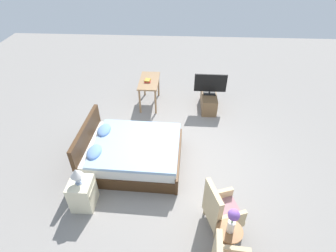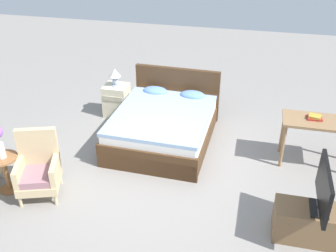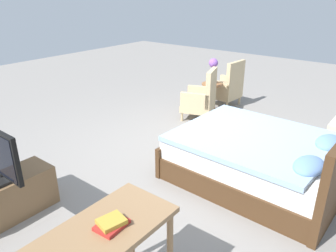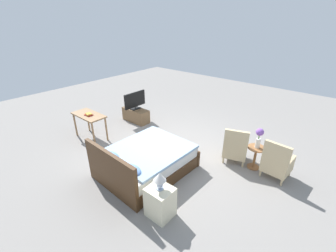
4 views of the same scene
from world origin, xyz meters
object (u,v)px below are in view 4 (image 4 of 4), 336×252
bed (145,161)px  table_lamp (160,179)px  tv_stand (136,115)px  vanity_desk (89,118)px  flower_vase (259,136)px  tv_flatscreen (135,100)px  armchair_by_window_right (235,148)px  nightstand (160,202)px  book_stack (89,114)px  armchair_by_window_left (277,163)px  side_table (255,155)px

bed → table_lamp: size_ratio=6.10×
tv_stand → vanity_desk: (0.11, 1.65, 0.41)m
flower_vase → tv_flatscreen: bearing=0.1°
armchair_by_window_right → tv_stand: (3.61, -0.05, -0.15)m
nightstand → vanity_desk: (3.47, -0.82, 0.34)m
nightstand → book_stack: 3.52m
armchair_by_window_left → nightstand: (1.21, 2.42, -0.08)m
vanity_desk → book_stack: size_ratio=4.72×
side_table → table_lamp: (0.72, 2.48, 0.46)m
armchair_by_window_right → tv_flatscreen: bearing=-0.8°
side_table → vanity_desk: 4.51m
armchair_by_window_right → table_lamp: 2.47m
bed → nightstand: bed is taller
bed → flower_vase: (-1.81, -1.79, 0.54)m
book_stack → armchair_by_window_left: bearing=-160.6°
side_table → book_stack: size_ratio=2.49×
tv_stand → nightstand: bearing=143.6°
side_table → tv_flatscreen: bearing=0.1°
nightstand → vanity_desk: bearing=-13.3°
vanity_desk → table_lamp: bearing=166.6°
armchair_by_window_right → table_lamp: table_lamp is taller
side_table → tv_stand: side_table is taller
armchair_by_window_right → tv_flatscreen: 3.63m
tv_stand → book_stack: (0.04, 1.68, 0.55)m
armchair_by_window_right → book_stack: (3.65, 1.63, 0.40)m
armchair_by_window_right → armchair_by_window_left: bearing=179.8°
nightstand → table_lamp: 0.51m
nightstand → table_lamp: size_ratio=1.80×
nightstand → tv_stand: size_ratio=0.62×
table_lamp → book_stack: 3.49m
tv_flatscreen → tv_stand: bearing=179.4°
flower_vase → tv_flatscreen: flower_vase is taller
armchair_by_window_right → tv_flatscreen: (3.61, -0.05, 0.37)m
armchair_by_window_right → table_lamp: (0.25, 2.42, 0.43)m
flower_vase → tv_flatscreen: (4.08, 0.01, -0.10)m
tv_stand → side_table: bearing=-179.9°
side_table → vanity_desk: bearing=21.6°
side_table → tv_stand: (4.08, 0.01, -0.12)m
armchair_by_window_right → vanity_desk: (3.72, 1.60, 0.26)m
armchair_by_window_left → book_stack: armchair_by_window_left is taller
tv_stand → book_stack: bearing=88.6°
tv_flatscreen → book_stack: bearing=88.7°
tv_stand → book_stack: book_stack is taller
tv_flatscreen → nightstand: bearing=143.7°
bed → vanity_desk: bed is taller
flower_vase → nightstand: bearing=73.8°
bed → armchair_by_window_left: bed is taller
vanity_desk → book_stack: bearing=155.7°
armchair_by_window_left → flower_vase: (0.48, -0.07, 0.47)m
vanity_desk → bed: bearing=177.0°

